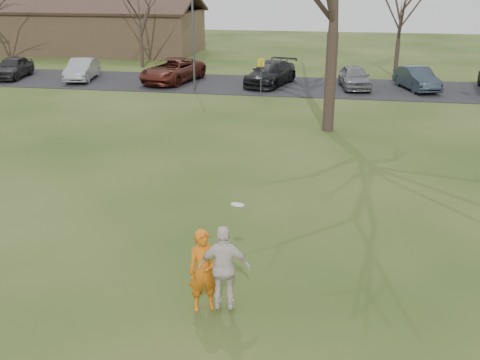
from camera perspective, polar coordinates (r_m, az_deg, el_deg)
name	(u,v)px	position (r m, az deg, el deg)	size (l,w,h in m)	color
ground	(206,315)	(11.92, -3.46, -13.42)	(120.00, 120.00, 0.00)	#1E380F
parking_strip	(300,86)	(35.33, 6.05, 9.35)	(62.00, 6.50, 0.04)	black
player_defender	(204,270)	(11.69, -3.67, -9.06)	(0.65, 0.42, 1.77)	#CE6411
car_0	(13,67)	(40.69, -21.92, 10.48)	(1.64, 4.07, 1.39)	#252427
car_1	(82,69)	(38.48, -15.60, 10.67)	(1.43, 4.11, 1.36)	gray
car_2	(173,70)	(36.61, -6.78, 10.90)	(2.43, 5.28, 1.47)	#4A1A11
car_3	(271,73)	(35.47, 3.11, 10.68)	(2.00, 4.92, 1.43)	black
car_4	(354,77)	(35.09, 11.45, 10.14)	(1.59, 3.94, 1.34)	slate
car_5	(417,78)	(35.50, 17.39, 9.72)	(1.40, 4.02, 1.32)	#28323C
catching_play	(225,268)	(11.51, -1.56, -8.83)	(1.10, 0.65, 2.25)	silver
building	(82,29)	(52.85, -15.58, 14.41)	(20.60, 8.50, 5.14)	#8C6D4C
lamp_post	(193,22)	(33.32, -4.78, 15.60)	(0.34, 0.34, 6.27)	#47474C
sign_yellow	(261,70)	(32.35, 2.13, 11.02)	(0.35, 0.35, 2.08)	#47474C
small_tree_row	(375,16)	(39.83, 13.39, 15.78)	(55.00, 5.90, 8.50)	#352821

